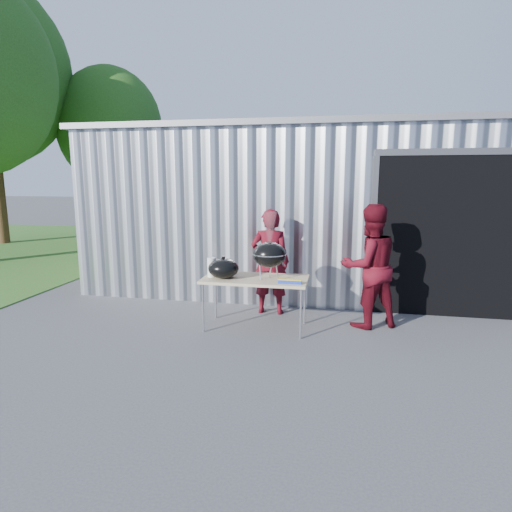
% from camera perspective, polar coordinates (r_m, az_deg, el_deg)
% --- Properties ---
extents(ground, '(80.00, 80.00, 0.00)m').
position_cam_1_polar(ground, '(5.92, -4.76, -11.12)').
color(ground, '#434346').
extents(building, '(8.20, 6.20, 3.10)m').
position_cam_1_polar(building, '(9.92, 7.59, 6.67)').
color(building, silver).
rests_on(building, ground).
extents(tree_far, '(3.60, 3.60, 5.97)m').
position_cam_1_polar(tree_far, '(16.48, -18.85, 15.83)').
color(tree_far, '#442D19').
rests_on(tree_far, ground).
extents(folding_table, '(1.50, 0.75, 0.75)m').
position_cam_1_polar(folding_table, '(6.16, -0.10, -3.30)').
color(folding_table, tan).
rests_on(folding_table, ground).
extents(kettle_grill, '(0.49, 0.49, 0.95)m').
position_cam_1_polar(kettle_grill, '(6.02, 1.81, 0.80)').
color(kettle_grill, black).
rests_on(kettle_grill, folding_table).
extents(grill_lid, '(0.44, 0.44, 0.32)m').
position_cam_1_polar(grill_lid, '(6.12, -4.36, -1.65)').
color(grill_lid, black).
rests_on(grill_lid, folding_table).
extents(paper_towels, '(0.12, 0.12, 0.28)m').
position_cam_1_polar(paper_towels, '(6.22, -5.94, -1.51)').
color(paper_towels, white).
rests_on(paper_towels, folding_table).
extents(white_tub, '(0.20, 0.15, 0.10)m').
position_cam_1_polar(white_tub, '(6.48, -4.47, -1.81)').
color(white_tub, white).
rests_on(white_tub, folding_table).
extents(foil_box, '(0.32, 0.06, 0.06)m').
position_cam_1_polar(foil_box, '(5.82, 4.52, -3.41)').
color(foil_box, '#1A34AB').
rests_on(foil_box, folding_table).
extents(person_cook, '(0.62, 0.42, 1.69)m').
position_cam_1_polar(person_cook, '(6.83, 1.90, -0.77)').
color(person_cook, '#4C0913').
rests_on(person_cook, ground).
extents(person_bystander, '(1.09, 1.00, 1.80)m').
position_cam_1_polar(person_bystander, '(6.41, 14.87, -1.34)').
color(person_bystander, '#4C0913').
rests_on(person_bystander, ground).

